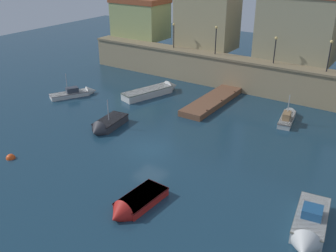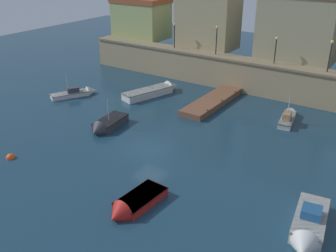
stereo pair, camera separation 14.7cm
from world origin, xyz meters
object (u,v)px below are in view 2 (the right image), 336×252
moored_boat_1 (288,117)px  mooring_buoy_1 (11,158)px  moored_boat_3 (308,228)px  moored_boat_4 (106,125)px  moored_boat_5 (132,205)px  moored_boat_6 (155,91)px  moored_boat_2 (77,93)px  quay_lamp_2 (276,45)px  quay_lamp_3 (331,51)px  quay_lamp_0 (174,31)px  quay_lamp_1 (217,36)px

moored_boat_1 → mooring_buoy_1: moored_boat_1 is taller
moored_boat_1 → moored_boat_3: size_ratio=0.90×
moored_boat_4 → moored_boat_5: bearing=42.6°
moored_boat_3 → moored_boat_6: 25.70m
moored_boat_4 → moored_boat_5: (9.61, -8.13, -0.09)m
moored_boat_5 → moored_boat_6: size_ratio=0.62×
moored_boat_2 → mooring_buoy_1: (6.15, -13.22, -0.33)m
quay_lamp_2 → moored_boat_2: (-18.28, -12.21, -5.44)m
quay_lamp_3 → moored_boat_6: 18.99m
moored_boat_1 → mooring_buoy_1: bearing=132.0°
quay_lamp_0 → moored_boat_3: size_ratio=0.54×
quay_lamp_0 → mooring_buoy_1: size_ratio=4.21×
moored_boat_6 → quay_lamp_3: bearing=-49.9°
moored_boat_6 → moored_boat_2: bearing=144.0°
quay_lamp_3 → moored_boat_1: (-1.73, -5.59, -5.58)m
moored_boat_2 → quay_lamp_0: bearing=5.0°
quay_lamp_0 → quay_lamp_2: size_ratio=1.05×
quay_lamp_3 → mooring_buoy_1: size_ratio=4.42×
moored_boat_3 → mooring_buoy_1: bearing=-87.3°
quay_lamp_2 → moored_boat_6: size_ratio=0.39×
quay_lamp_1 → moored_boat_2: bearing=-132.3°
quay_lamp_2 → moored_boat_3: (10.17, -21.30, -5.29)m
quay_lamp_0 → mooring_buoy_1: 26.11m
quay_lamp_1 → moored_boat_6: 9.76m
quay_lamp_1 → quay_lamp_2: quay_lamp_1 is taller
quay_lamp_2 → mooring_buoy_1: 28.76m
moored_boat_2 → moored_boat_4: size_ratio=1.12×
moored_boat_2 → moored_boat_5: 22.53m
quay_lamp_2 → mooring_buoy_1: size_ratio=4.00×
quay_lamp_1 → moored_boat_3: size_ratio=0.58×
moored_boat_6 → quay_lamp_1: bearing=-12.2°
quay_lamp_0 → quay_lamp_1: bearing=0.0°
mooring_buoy_1 → quay_lamp_1: bearing=79.0°
quay_lamp_3 → moored_boat_4: size_ratio=0.69×
moored_boat_1 → quay_lamp_2: bearing=25.8°
moored_boat_5 → quay_lamp_1: bearing=-160.5°
moored_boat_2 → moored_boat_1: bearing=-45.2°
moored_boat_5 → quay_lamp_3: bearing=171.0°
moored_boat_1 → moored_boat_6: moored_boat_1 is taller
quay_lamp_1 → moored_boat_4: bearing=-97.7°
moored_boat_1 → quay_lamp_3: bearing=-26.3°
quay_lamp_1 → quay_lamp_3: size_ratio=1.03×
quay_lamp_1 → quay_lamp_2: bearing=-0.0°
moored_boat_4 → quay_lamp_2: bearing=143.8°
moored_boat_5 → mooring_buoy_1: 12.26m
quay_lamp_2 → moored_boat_5: quay_lamp_2 is taller
quay_lamp_1 → moored_boat_5: bearing=-73.8°
quay_lamp_0 → quay_lamp_3: 18.70m
quay_lamp_3 → moored_boat_3: (4.55, -21.30, -5.47)m
quay_lamp_2 → moored_boat_2: bearing=-146.3°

